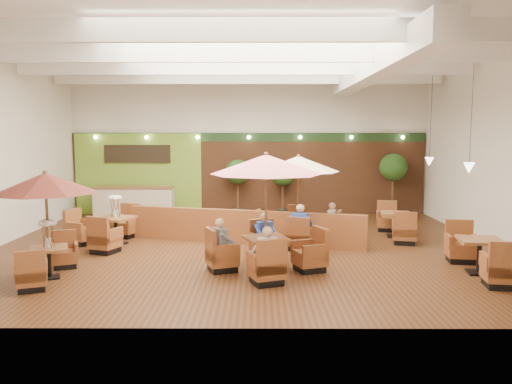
{
  "coord_description": "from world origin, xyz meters",
  "views": [
    {
      "loc": [
        0.36,
        -13.85,
        3.16
      ],
      "look_at": [
        0.3,
        0.5,
        1.5
      ],
      "focal_mm": 35.0,
      "sensor_mm": 36.0,
      "label": 1
    }
  ],
  "objects_px": {
    "table_4": "(479,257)",
    "topiary_1": "(283,177)",
    "table_5": "(395,225)",
    "diner_1": "(265,231)",
    "table_1": "(266,191)",
    "diner_3": "(301,222)",
    "diner_0": "(267,249)",
    "diner_4": "(330,218)",
    "service_counter": "(134,202)",
    "table_2": "(298,183)",
    "booth_divider": "(242,227)",
    "topiary_2": "(393,170)",
    "table_3": "(106,229)",
    "topiary_0": "(238,174)",
    "diner_2": "(222,239)",
    "table_0": "(46,197)"
  },
  "relations": [
    {
      "from": "table_3",
      "to": "table_5",
      "type": "height_order",
      "value": "table_3"
    },
    {
      "from": "topiary_0",
      "to": "diner_1",
      "type": "height_order",
      "value": "topiary_0"
    },
    {
      "from": "diner_3",
      "to": "table_4",
      "type": "bearing_deg",
      "value": -11.63
    },
    {
      "from": "table_0",
      "to": "table_2",
      "type": "xyz_separation_m",
      "value": [
        5.77,
        3.67,
        -0.04
      ]
    },
    {
      "from": "booth_divider",
      "to": "topiary_1",
      "type": "relative_size",
      "value": 3.44
    },
    {
      "from": "topiary_1",
      "to": "diner_0",
      "type": "xyz_separation_m",
      "value": [
        -0.76,
        -8.84,
        -0.78
      ]
    },
    {
      "from": "table_1",
      "to": "diner_3",
      "type": "bearing_deg",
      "value": 44.51
    },
    {
      "from": "table_0",
      "to": "topiary_1",
      "type": "height_order",
      "value": "table_0"
    },
    {
      "from": "table_5",
      "to": "topiary_1",
      "type": "height_order",
      "value": "topiary_1"
    },
    {
      "from": "table_3",
      "to": "table_4",
      "type": "xyz_separation_m",
      "value": [
        9.41,
        -2.99,
        -0.07
      ]
    },
    {
      "from": "table_5",
      "to": "table_3",
      "type": "bearing_deg",
      "value": -161.04
    },
    {
      "from": "table_5",
      "to": "diner_4",
      "type": "xyz_separation_m",
      "value": [
        -2.13,
        -0.81,
        0.36
      ]
    },
    {
      "from": "table_3",
      "to": "topiary_1",
      "type": "xyz_separation_m",
      "value": [
        5.31,
        5.05,
        1.07
      ]
    },
    {
      "from": "diner_0",
      "to": "diner_4",
      "type": "distance_m",
      "value": 4.52
    },
    {
      "from": "table_5",
      "to": "diner_2",
      "type": "height_order",
      "value": "diner_2"
    },
    {
      "from": "topiary_0",
      "to": "topiary_2",
      "type": "bearing_deg",
      "value": 0.0
    },
    {
      "from": "table_5",
      "to": "diner_0",
      "type": "xyz_separation_m",
      "value": [
        -4.06,
        -4.9,
        0.38
      ]
    },
    {
      "from": "table_2",
      "to": "diner_2",
      "type": "distance_m",
      "value": 3.8
    },
    {
      "from": "table_3",
      "to": "topiary_1",
      "type": "distance_m",
      "value": 7.41
    },
    {
      "from": "table_3",
      "to": "topiary_2",
      "type": "distance_m",
      "value": 10.9
    },
    {
      "from": "table_5",
      "to": "diner_0",
      "type": "bearing_deg",
      "value": -117.98
    },
    {
      "from": "table_2",
      "to": "diner_3",
      "type": "bearing_deg",
      "value": -72.08
    },
    {
      "from": "booth_divider",
      "to": "diner_1",
      "type": "bearing_deg",
      "value": -56.66
    },
    {
      "from": "diner_1",
      "to": "diner_2",
      "type": "bearing_deg",
      "value": 18.67
    },
    {
      "from": "table_2",
      "to": "table_1",
      "type": "bearing_deg",
      "value": -89.79
    },
    {
      "from": "topiary_1",
      "to": "topiary_2",
      "type": "xyz_separation_m",
      "value": [
        4.26,
        0.0,
        0.28
      ]
    },
    {
      "from": "table_4",
      "to": "topiary_1",
      "type": "xyz_separation_m",
      "value": [
        -4.1,
        8.03,
        1.14
      ]
    },
    {
      "from": "table_3",
      "to": "table_5",
      "type": "relative_size",
      "value": 1.08
    },
    {
      "from": "booth_divider",
      "to": "table_3",
      "type": "relative_size",
      "value": 2.45
    },
    {
      "from": "table_3",
      "to": "diner_1",
      "type": "relative_size",
      "value": 3.94
    },
    {
      "from": "table_4",
      "to": "diner_4",
      "type": "height_order",
      "value": "diner_4"
    },
    {
      "from": "service_counter",
      "to": "diner_3",
      "type": "height_order",
      "value": "diner_3"
    },
    {
      "from": "topiary_0",
      "to": "diner_4",
      "type": "bearing_deg",
      "value": -58.58
    },
    {
      "from": "table_1",
      "to": "topiary_1",
      "type": "bearing_deg",
      "value": 63.74
    },
    {
      "from": "service_counter",
      "to": "table_2",
      "type": "relative_size",
      "value": 1.12
    },
    {
      "from": "diner_3",
      "to": "table_1",
      "type": "bearing_deg",
      "value": -95.44
    },
    {
      "from": "table_5",
      "to": "diner_1",
      "type": "relative_size",
      "value": 3.66
    },
    {
      "from": "table_2",
      "to": "table_5",
      "type": "bearing_deg",
      "value": 32.67
    },
    {
      "from": "diner_0",
      "to": "diner_2",
      "type": "xyz_separation_m",
      "value": [
        -1.01,
        1.01,
        -0.0
      ]
    },
    {
      "from": "diner_1",
      "to": "table_2",
      "type": "bearing_deg",
      "value": -141.81
    },
    {
      "from": "table_2",
      "to": "table_5",
      "type": "relative_size",
      "value": 0.99
    },
    {
      "from": "table_1",
      "to": "diner_3",
      "type": "xyz_separation_m",
      "value": [
        0.98,
        2.12,
        -1.11
      ]
    },
    {
      "from": "booth_divider",
      "to": "diner_2",
      "type": "height_order",
      "value": "diner_2"
    },
    {
      "from": "table_1",
      "to": "diner_3",
      "type": "distance_m",
      "value": 2.59
    },
    {
      "from": "booth_divider",
      "to": "topiary_2",
      "type": "bearing_deg",
      "value": 55.88
    },
    {
      "from": "table_1",
      "to": "table_4",
      "type": "height_order",
      "value": "table_1"
    },
    {
      "from": "table_1",
      "to": "table_4",
      "type": "bearing_deg",
      "value": -23.1
    },
    {
      "from": "table_3",
      "to": "diner_0",
      "type": "xyz_separation_m",
      "value": [
        4.55,
        -3.79,
        0.29
      ]
    },
    {
      "from": "topiary_2",
      "to": "diner_3",
      "type": "distance_m",
      "value": 7.07
    },
    {
      "from": "diner_4",
      "to": "table_2",
      "type": "bearing_deg",
      "value": 107.43
    }
  ]
}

